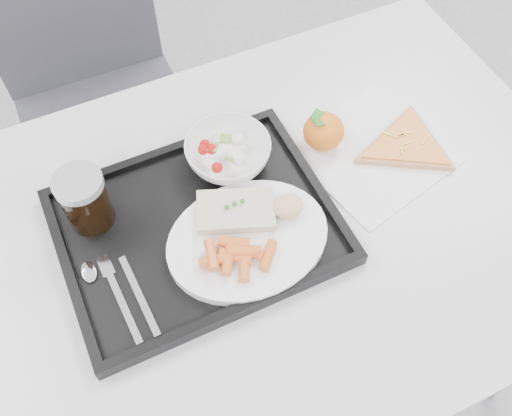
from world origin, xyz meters
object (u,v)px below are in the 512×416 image
tray (197,228)px  salad_bowl (228,152)px  pizza_slice (406,145)px  chair (94,82)px  table (256,245)px  cola_glass (85,199)px  tangerine (324,131)px  dinner_plate (248,240)px

tray → salad_bowl: size_ratio=2.96×
pizza_slice → chair: bearing=125.7°
chair → tray: 0.68m
table → cola_glass: (-0.25, 0.12, 0.14)m
salad_bowl → tangerine: tangerine is taller
salad_bowl → pizza_slice: bearing=-18.1°
chair → dinner_plate: chair is taller
salad_bowl → pizza_slice: salad_bowl is taller
chair → pizza_slice: chair is taller
dinner_plate → tangerine: bearing=33.1°
chair → tangerine: (0.33, -0.57, 0.25)m
table → pizza_slice: bearing=6.0°
cola_glass → tangerine: 0.44m
chair → table: bearing=-78.6°
chair → dinner_plate: (0.11, -0.71, 0.24)m
tray → pizza_slice: (0.42, 0.00, 0.00)m
cola_glass → tray: bearing=-30.5°
salad_bowl → pizza_slice: 0.33m
cola_glass → tangerine: (0.43, -0.01, -0.04)m
tangerine → pizza_slice: (0.14, -0.08, -0.02)m
cola_glass → table: bearing=-26.6°
tray → salad_bowl: salad_bowl is taller
dinner_plate → salad_bowl: bearing=76.8°
chair → cola_glass: 0.63m
tray → cola_glass: (-0.15, 0.09, 0.06)m
dinner_plate → salad_bowl: size_ratio=1.78×
tray → tangerine: tangerine is taller
table → salad_bowl: bearing=85.9°
chair → salad_bowl: (0.15, -0.54, 0.25)m
dinner_plate → chair: bearing=98.6°
salad_bowl → cola_glass: cola_glass is taller
table → chair: size_ratio=1.29×
dinner_plate → tangerine: size_ratio=3.02×
salad_bowl → tray: bearing=-134.8°
cola_glass → pizza_slice: (0.57, -0.09, -0.06)m
tangerine → pizza_slice: tangerine is taller
table → dinner_plate: bearing=-133.0°
dinner_plate → salad_bowl: 0.17m
pizza_slice → table: bearing=-174.0°
salad_bowl → cola_glass: size_ratio=1.41×
cola_glass → pizza_slice: cola_glass is taller
table → dinner_plate: size_ratio=4.44×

